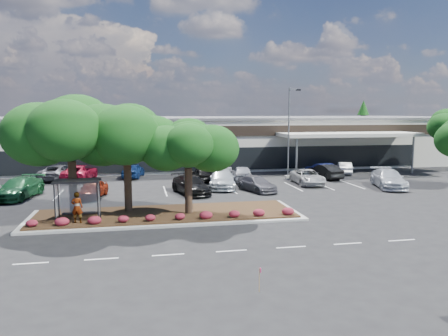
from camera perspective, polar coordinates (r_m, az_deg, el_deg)
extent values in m
plane|color=black|center=(26.24, -2.60, -8.19)|extent=(160.00, 160.00, 0.00)
cube|color=beige|center=(59.26, -7.48, 3.45)|extent=(80.00, 20.00, 6.00)
cube|color=#57575A|center=(59.12, -7.53, 6.45)|extent=(80.40, 20.40, 0.30)
cube|color=black|center=(49.14, -6.77, 4.75)|extent=(80.00, 0.25, 1.20)
cube|color=black|center=(49.39, -6.71, 1.04)|extent=(60.00, 0.18, 2.60)
cube|color=#A80C1A|center=(48.99, -13.80, 4.58)|extent=(6.00, 0.12, 1.00)
cube|color=beige|center=(52.25, 15.96, 4.24)|extent=(16.00, 5.00, 0.40)
cylinder|color=slate|center=(47.79, 9.45, 1.38)|extent=(0.24, 0.24, 4.20)
cylinder|color=slate|center=(54.28, 23.44, 1.58)|extent=(0.24, 0.24, 4.20)
cube|color=#A6A5A1|center=(29.88, -7.56, -6.16)|extent=(18.00, 6.00, 0.15)
cube|color=#442F19|center=(29.85, -7.56, -5.92)|extent=(17.20, 5.20, 0.12)
cube|color=silver|center=(22.74, -23.94, -11.31)|extent=(1.60, 0.12, 0.01)
cube|color=silver|center=(22.24, -15.72, -11.36)|extent=(1.60, 0.12, 0.01)
cube|color=silver|center=(22.20, -7.30, -11.18)|extent=(1.60, 0.12, 0.01)
cube|color=silver|center=(22.61, 0.97, -10.76)|extent=(1.60, 0.12, 0.01)
cube|color=silver|center=(23.45, 8.76, -10.17)|extent=(1.60, 0.12, 0.01)
cube|color=silver|center=(24.69, 15.86, -9.47)|extent=(1.60, 0.12, 0.01)
cube|color=silver|center=(26.26, 22.18, -8.73)|extent=(1.60, 0.12, 0.01)
cube|color=silver|center=(40.36, -24.98, -3.34)|extent=(0.12, 5.00, 0.01)
cube|color=silver|center=(39.73, -20.78, -3.28)|extent=(0.12, 5.00, 0.01)
cube|color=silver|center=(39.33, -16.46, -3.21)|extent=(0.12, 5.00, 0.01)
cube|color=silver|center=(39.15, -12.08, -3.11)|extent=(0.12, 5.00, 0.01)
cube|color=silver|center=(39.21, -7.69, -3.00)|extent=(0.12, 5.00, 0.01)
cube|color=silver|center=(39.49, -3.33, -2.87)|extent=(0.12, 5.00, 0.01)
cube|color=silver|center=(39.99, 0.93, -2.72)|extent=(0.12, 5.00, 0.01)
cube|color=silver|center=(40.71, 5.07, -2.57)|extent=(0.12, 5.00, 0.01)
cube|color=silver|center=(41.64, 9.04, -2.41)|extent=(0.12, 5.00, 0.01)
cube|color=silver|center=(42.75, 12.83, -2.25)|extent=(0.12, 5.00, 0.01)
cube|color=silver|center=(44.04, 16.40, -2.09)|extent=(0.12, 5.00, 0.01)
cylinder|color=black|center=(29.43, -20.80, -3.94)|extent=(0.08, 0.08, 2.50)
cylinder|color=black|center=(29.10, -15.94, -3.86)|extent=(0.08, 0.08, 2.50)
cylinder|color=black|center=(28.17, -21.24, -4.45)|extent=(0.08, 0.08, 2.50)
cylinder|color=black|center=(27.83, -16.16, -4.37)|extent=(0.08, 0.08, 2.50)
cube|color=black|center=(28.38, -18.65, -1.60)|extent=(2.75, 1.55, 0.10)
cube|color=silver|center=(29.22, -18.39, -3.66)|extent=(2.30, 0.03, 2.00)
cube|color=black|center=(29.02, -18.42, -5.60)|extent=(2.00, 0.35, 0.06)
cone|color=#0E360C|center=(78.66, 17.65, 5.23)|extent=(3.96, 3.96, 9.00)
imported|color=#594C47|center=(28.25, -18.63, -4.89)|extent=(0.78, 0.58, 1.93)
cube|color=#A6A5A1|center=(45.91, 8.33, -1.24)|extent=(0.50, 0.50, 0.40)
cylinder|color=slate|center=(45.44, 8.44, 4.65)|extent=(0.14, 0.14, 9.02)
cube|color=slate|center=(45.42, 9.12, 10.14)|extent=(0.92, 0.55, 0.14)
cube|color=black|center=(45.40, 9.76, 10.04)|extent=(0.53, 0.45, 0.18)
cube|color=tan|center=(17.73, 4.63, -14.40)|extent=(0.03, 0.03, 0.97)
cube|color=#FF438E|center=(17.59, 4.80, -13.16)|extent=(0.02, 0.14, 0.18)
imported|color=#18512B|center=(39.37, -25.20, -2.39)|extent=(3.53, 6.08, 1.66)
imported|color=maroon|center=(37.42, -16.81, -2.67)|extent=(2.62, 4.42, 1.41)
imported|color=black|center=(37.62, -4.37, -2.21)|extent=(3.37, 5.67, 1.54)
imported|color=#B4BBC2|center=(40.38, -0.24, -1.46)|extent=(3.21, 5.91, 1.63)
imported|color=#55535A|center=(38.84, 4.29, -2.07)|extent=(3.28, 4.92, 1.32)
imported|color=#B6B6B6|center=(43.16, 10.84, -1.15)|extent=(2.63, 5.25, 1.43)
imported|color=#B8BDC5|center=(43.26, 20.68, -1.32)|extent=(3.81, 6.17, 1.67)
imported|color=#4D4D54|center=(48.17, -20.63, -0.50)|extent=(4.05, 6.31, 1.62)
imported|color=maroon|center=(47.31, -18.33, -0.56)|extent=(3.48, 6.01, 1.58)
imported|color=navy|center=(47.62, -11.78, -0.31)|extent=(2.68, 4.78, 1.54)
imported|color=black|center=(44.44, -2.89, -0.79)|extent=(2.11, 4.30, 1.41)
imported|color=#504F55|center=(45.37, -1.49, -0.44)|extent=(3.49, 5.43, 1.69)
imported|color=#A0A2AB|center=(44.19, 2.37, -0.72)|extent=(2.58, 4.89, 1.59)
imported|color=black|center=(47.07, 13.04, -0.44)|extent=(2.37, 4.84, 1.53)
imported|color=navy|center=(47.94, 12.73, -0.29)|extent=(2.40, 4.86, 1.53)
imported|color=white|center=(51.40, 15.44, 0.03)|extent=(2.78, 4.29, 1.34)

